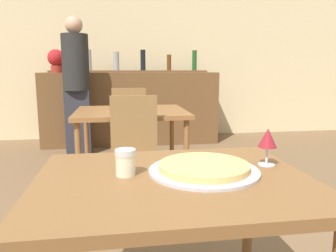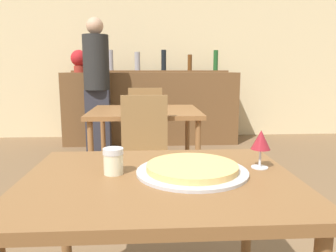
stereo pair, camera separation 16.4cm
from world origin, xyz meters
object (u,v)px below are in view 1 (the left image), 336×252
(chair_far_side_front, at_px, (135,147))
(chair_far_side_back, at_px, (129,122))
(pizza_tray, at_px, (204,168))
(person_standing, at_px, (76,81))
(potted_plant, at_px, (56,60))
(cheese_shaker, at_px, (125,162))
(wine_glass, at_px, (268,139))

(chair_far_side_front, xyz_separation_m, chair_far_side_back, (0.00, 1.23, 0.00))
(pizza_tray, height_order, person_standing, person_standing)
(pizza_tray, distance_m, potted_plant, 3.95)
(chair_far_side_front, xyz_separation_m, cheese_shaker, (-0.10, -1.32, 0.26))
(person_standing, distance_m, potted_plant, 0.69)
(chair_far_side_front, height_order, chair_far_side_back, same)
(cheese_shaker, bearing_deg, potted_plant, 103.16)
(wine_glass, bearing_deg, chair_far_side_front, 111.17)
(chair_far_side_front, height_order, pizza_tray, chair_far_side_front)
(chair_far_side_back, bearing_deg, chair_far_side_front, 90.00)
(pizza_tray, height_order, potted_plant, potted_plant)
(pizza_tray, bearing_deg, person_standing, 104.87)
(chair_far_side_back, xyz_separation_m, pizza_tray, (0.20, -2.56, 0.22))
(chair_far_side_front, xyz_separation_m, wine_glass, (0.49, -1.27, 0.32))
(chair_far_side_back, distance_m, pizza_tray, 2.58)
(chair_far_side_back, bearing_deg, wine_glass, 101.15)
(potted_plant, bearing_deg, chair_far_side_back, -50.33)
(pizza_tray, xyz_separation_m, potted_plant, (-1.18, 3.73, 0.52))
(pizza_tray, bearing_deg, chair_far_side_front, 98.72)
(chair_far_side_front, relative_size, chair_far_side_back, 1.00)
(chair_far_side_front, distance_m, wine_glass, 1.40)
(chair_far_side_front, distance_m, person_standing, 2.04)
(pizza_tray, height_order, wine_glass, wine_glass)
(potted_plant, bearing_deg, pizza_tray, -72.49)
(cheese_shaker, xyz_separation_m, wine_glass, (0.60, 0.04, 0.06))
(cheese_shaker, bearing_deg, person_standing, 99.65)
(pizza_tray, bearing_deg, cheese_shaker, 178.13)
(potted_plant, bearing_deg, wine_glass, -68.25)
(pizza_tray, xyz_separation_m, person_standing, (-0.85, 3.20, 0.24))
(chair_far_side_back, relative_size, person_standing, 0.51)
(chair_far_side_back, height_order, wine_glass, chair_far_side_back)
(chair_far_side_back, height_order, person_standing, person_standing)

